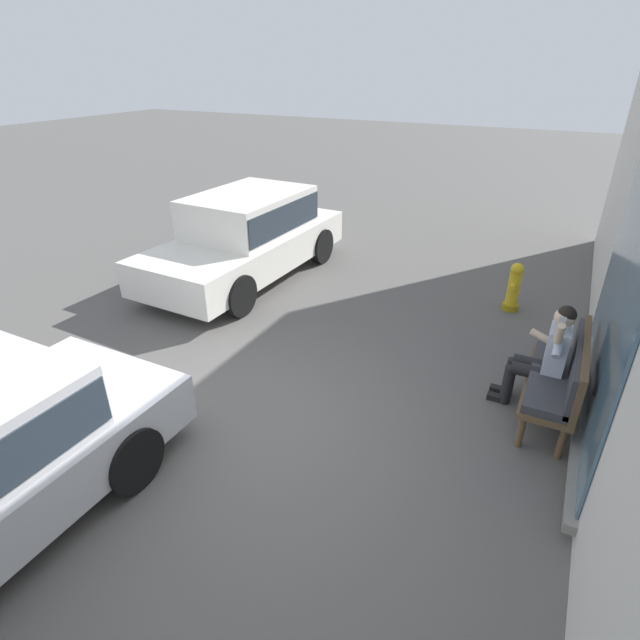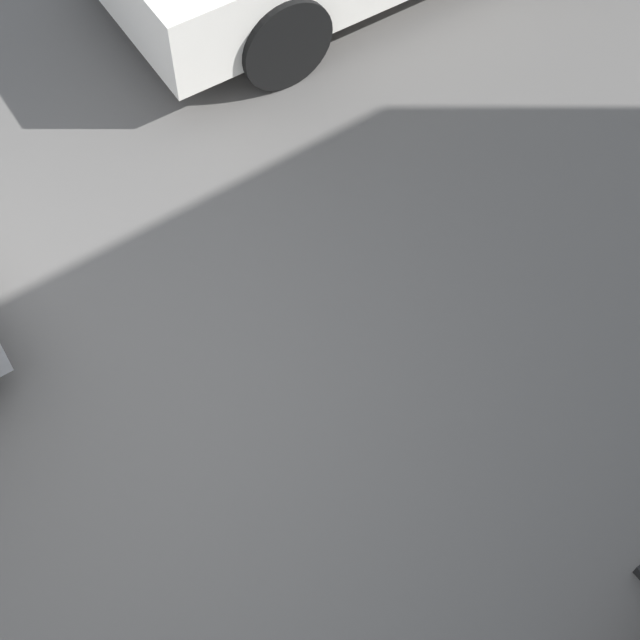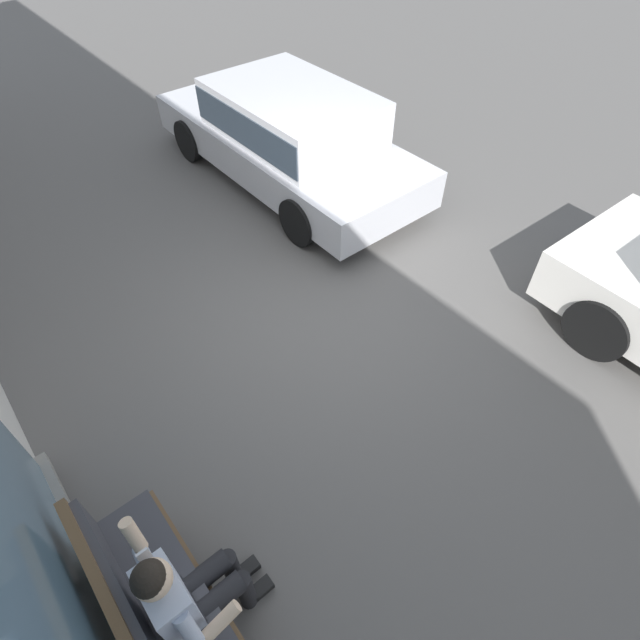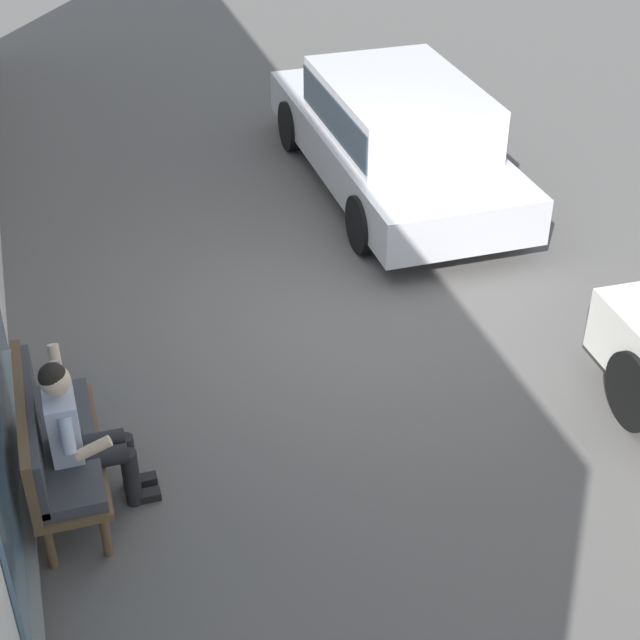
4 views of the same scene
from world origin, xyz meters
name	(u,v)px [view 4 (image 4 of 4)]	position (x,y,z in m)	size (l,w,h in m)	color
ground_plane	(345,314)	(0.00, 0.00, 0.00)	(60.00, 60.00, 0.00)	#565451
bench	(49,441)	(-1.79, 2.90, 0.57)	(1.54, 0.55, 1.00)	brown
person_on_phone	(79,432)	(-1.91, 2.67, 0.70)	(0.73, 0.74, 1.34)	black
parked_car_mid	(395,130)	(2.49, -1.44, 0.76)	(4.57, 1.93, 1.38)	silver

